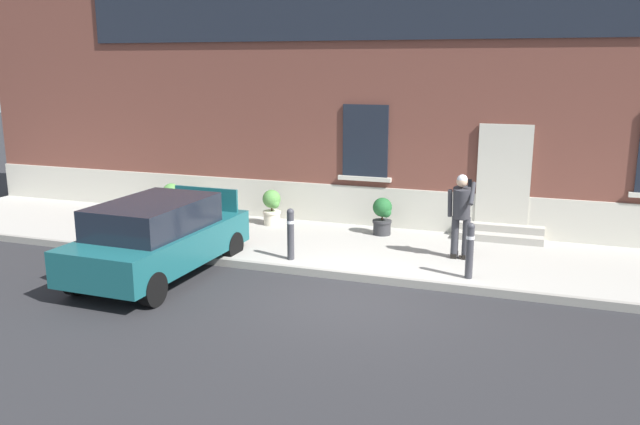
% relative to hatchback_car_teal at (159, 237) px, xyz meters
% --- Properties ---
extents(ground_plane, '(80.00, 80.00, 0.00)m').
position_rel_hatchback_car_teal_xyz_m(ground_plane, '(3.77, 0.06, -0.79)').
color(ground_plane, '#232326').
extents(sidewalk, '(24.00, 3.60, 0.15)m').
position_rel_hatchback_car_teal_xyz_m(sidewalk, '(3.77, 2.86, -0.71)').
color(sidewalk, '#99968E').
rests_on(sidewalk, ground).
extents(curb_edge, '(24.00, 0.12, 0.15)m').
position_rel_hatchback_car_teal_xyz_m(curb_edge, '(3.77, 1.00, -0.71)').
color(curb_edge, gray).
rests_on(curb_edge, ground).
extents(building_facade, '(24.00, 1.52, 7.50)m').
position_rel_hatchback_car_teal_xyz_m(building_facade, '(3.78, 5.35, 2.94)').
color(building_facade, brown).
rests_on(building_facade, ground).
extents(entrance_stoop, '(1.91, 0.64, 0.32)m').
position_rel_hatchback_car_teal_xyz_m(entrance_stoop, '(5.94, 4.39, -0.51)').
color(entrance_stoop, '#9E998E').
rests_on(entrance_stoop, sidewalk).
extents(hatchback_car_teal, '(1.87, 4.10, 1.50)m').
position_rel_hatchback_car_teal_xyz_m(hatchback_car_teal, '(0.00, 0.00, 0.00)').
color(hatchback_car_teal, '#165156').
rests_on(hatchback_car_teal, ground).
extents(bollard_near_person, '(0.15, 0.15, 1.04)m').
position_rel_hatchback_car_teal_xyz_m(bollard_near_person, '(5.62, 1.41, -0.08)').
color(bollard_near_person, '#333338').
rests_on(bollard_near_person, sidewalk).
extents(bollard_far_left, '(0.15, 0.15, 1.04)m').
position_rel_hatchback_car_teal_xyz_m(bollard_far_left, '(2.12, 1.41, -0.08)').
color(bollard_far_left, '#333338').
rests_on(bollard_far_left, sidewalk).
extents(person_on_phone, '(0.51, 0.52, 1.74)m').
position_rel_hatchback_car_teal_xyz_m(person_on_phone, '(5.30, 2.54, 0.36)').
color(person_on_phone, '#2D2D33').
rests_on(person_on_phone, sidewalk).
extents(planter_olive, '(0.44, 0.44, 0.86)m').
position_rel_hatchback_car_teal_xyz_m(planter_olive, '(-2.15, 3.87, -0.18)').
color(planter_olive, '#606B38').
rests_on(planter_olive, sidewalk).
extents(planter_cream, '(0.44, 0.44, 0.86)m').
position_rel_hatchback_car_teal_xyz_m(planter_cream, '(0.61, 3.93, -0.18)').
color(planter_cream, beige).
rests_on(planter_cream, sidewalk).
extents(planter_charcoal, '(0.44, 0.44, 0.86)m').
position_rel_hatchback_car_teal_xyz_m(planter_charcoal, '(3.37, 3.90, -0.18)').
color(planter_charcoal, '#2D2D30').
rests_on(planter_charcoal, sidewalk).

